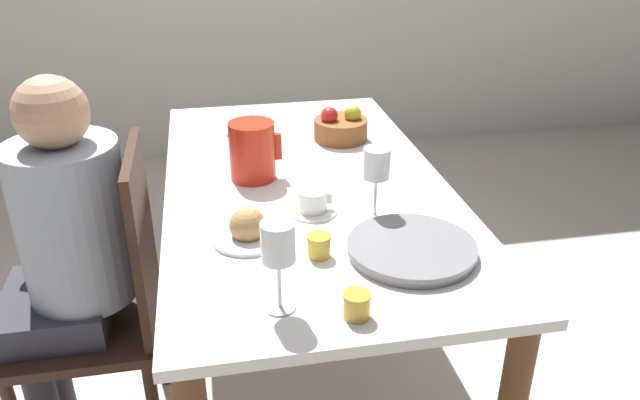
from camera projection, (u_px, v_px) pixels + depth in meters
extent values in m
plane|color=beige|center=(308.00, 363.00, 2.30)|extent=(20.00, 20.00, 0.00)
cube|color=white|center=(306.00, 185.00, 1.98)|extent=(0.87, 1.62, 0.03)
cylinder|color=brown|center=(194.00, 197.00, 2.74)|extent=(0.07, 0.07, 0.71)
cylinder|color=brown|center=(359.00, 184.00, 2.87)|extent=(0.07, 0.07, 0.71)
cylinder|color=#331E14|center=(46.00, 350.00, 2.07)|extent=(0.04, 0.04, 0.40)
cylinder|color=#331E14|center=(160.00, 336.00, 2.13)|extent=(0.04, 0.04, 0.40)
cube|color=#331E14|center=(85.00, 325.00, 1.84)|extent=(0.42, 0.42, 0.03)
cube|color=#331E14|center=(142.00, 238.00, 1.75)|extent=(0.03, 0.39, 0.52)
cylinder|color=#33333D|center=(42.00, 399.00, 1.85)|extent=(0.09, 0.09, 0.43)
cylinder|color=#33333D|center=(53.00, 363.00, 1.99)|extent=(0.09, 0.09, 0.43)
cube|color=#33333D|center=(57.00, 308.00, 1.81)|extent=(0.30, 0.34, 0.11)
cylinder|color=#9EA8B7|center=(73.00, 223.00, 1.71)|extent=(0.30, 0.30, 0.46)
sphere|color=tan|center=(51.00, 112.00, 1.57)|extent=(0.19, 0.19, 0.19)
cylinder|color=tan|center=(42.00, 158.00, 1.82)|extent=(0.25, 0.06, 0.20)
cylinder|color=red|center=(252.00, 151.00, 1.95)|extent=(0.14, 0.14, 0.19)
cube|color=red|center=(278.00, 146.00, 1.96)|extent=(0.02, 0.02, 0.08)
cone|color=red|center=(232.00, 130.00, 1.91)|extent=(0.04, 0.04, 0.04)
cylinder|color=white|center=(374.00, 215.00, 1.76)|extent=(0.07, 0.07, 0.00)
cylinder|color=white|center=(375.00, 196.00, 1.73)|extent=(0.01, 0.01, 0.11)
cylinder|color=white|center=(377.00, 163.00, 1.69)|extent=(0.07, 0.07, 0.09)
cylinder|color=white|center=(280.00, 307.00, 1.37)|extent=(0.07, 0.07, 0.00)
cylinder|color=white|center=(279.00, 284.00, 1.34)|extent=(0.01, 0.01, 0.12)
cylinder|color=white|center=(278.00, 242.00, 1.30)|extent=(0.07, 0.07, 0.09)
cylinder|color=gold|center=(278.00, 250.00, 1.31)|extent=(0.06, 0.06, 0.05)
cylinder|color=white|center=(313.00, 211.00, 1.78)|extent=(0.14, 0.14, 0.01)
cylinder|color=white|center=(313.00, 200.00, 1.76)|extent=(0.08, 0.08, 0.06)
cube|color=white|center=(329.00, 198.00, 1.77)|extent=(0.01, 0.01, 0.03)
cylinder|color=gray|center=(411.00, 251.00, 1.57)|extent=(0.32, 0.32, 0.02)
cylinder|color=gray|center=(412.00, 246.00, 1.56)|extent=(0.33, 0.33, 0.01)
cylinder|color=white|center=(248.00, 237.00, 1.64)|extent=(0.19, 0.19, 0.01)
sphere|color=tan|center=(247.00, 225.00, 1.62)|extent=(0.10, 0.10, 0.10)
cylinder|color=gold|center=(319.00, 246.00, 1.55)|extent=(0.06, 0.06, 0.06)
cylinder|color=gold|center=(319.00, 237.00, 1.54)|extent=(0.06, 0.06, 0.01)
cylinder|color=gold|center=(357.00, 305.00, 1.33)|extent=(0.06, 0.06, 0.06)
cylinder|color=gold|center=(357.00, 295.00, 1.32)|extent=(0.06, 0.06, 0.01)
cylinder|color=brown|center=(341.00, 129.00, 2.28)|extent=(0.20, 0.20, 0.08)
sphere|color=gold|center=(353.00, 114.00, 2.27)|extent=(0.06, 0.06, 0.06)
sphere|color=red|center=(329.00, 116.00, 2.25)|extent=(0.06, 0.06, 0.06)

